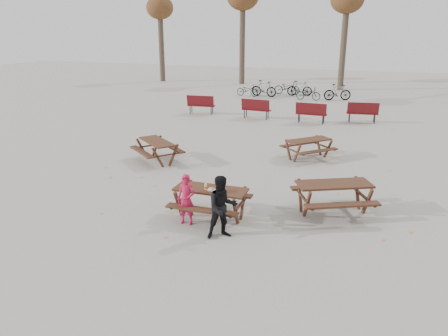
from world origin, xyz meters
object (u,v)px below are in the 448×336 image
(food_tray, at_px, (212,190))
(soda_bottle, at_px, (206,187))
(adult, at_px, (222,207))
(picnic_table_north, at_px, (157,151))
(child, at_px, (186,200))
(picnic_table_east, at_px, (333,198))
(main_picnic_table, at_px, (211,196))
(picnic_table_far, at_px, (308,149))

(food_tray, xyz_separation_m, soda_bottle, (-0.16, 0.02, 0.05))
(adult, relative_size, picnic_table_north, 0.85)
(child, relative_size, picnic_table_east, 0.67)
(main_picnic_table, distance_m, picnic_table_east, 3.15)
(soda_bottle, bearing_deg, food_tray, -6.47)
(adult, bearing_deg, food_tray, 90.46)
(soda_bottle, height_order, picnic_table_far, soda_bottle)
(soda_bottle, xyz_separation_m, picnic_table_far, (1.59, 6.07, -0.49))
(main_picnic_table, bearing_deg, picnic_table_north, 132.35)
(child, xyz_separation_m, picnic_table_far, (1.93, 6.49, -0.27))
(child, bearing_deg, picnic_table_north, 122.84)
(picnic_table_east, height_order, picnic_table_far, picnic_table_east)
(main_picnic_table, relative_size, adult, 1.22)
(adult, bearing_deg, main_picnic_table, 89.76)
(picnic_table_far, bearing_deg, adult, -142.86)
(main_picnic_table, bearing_deg, food_tray, -60.20)
(food_tray, xyz_separation_m, adult, (0.56, -0.79, -0.06))
(soda_bottle, relative_size, picnic_table_east, 0.09)
(adult, relative_size, picnic_table_far, 0.90)
(main_picnic_table, xyz_separation_m, picnic_table_north, (-3.50, 3.84, -0.21))
(adult, distance_m, picnic_table_east, 3.17)
(child, xyz_separation_m, picnic_table_north, (-3.08, 4.37, -0.25))
(food_tray, bearing_deg, picnic_table_east, 27.40)
(picnic_table_far, bearing_deg, child, -152.18)
(soda_bottle, height_order, picnic_table_north, soda_bottle)
(picnic_table_far, bearing_deg, soda_bottle, -150.34)
(picnic_table_east, relative_size, picnic_table_north, 1.08)
(food_tray, height_order, child, child)
(food_tray, distance_m, picnic_table_east, 3.16)
(child, relative_size, picnic_table_north, 0.72)
(main_picnic_table, relative_size, picnic_table_east, 0.96)
(picnic_table_east, bearing_deg, main_picnic_table, 178.50)
(child, height_order, adult, adult)
(main_picnic_table, height_order, soda_bottle, soda_bottle)
(child, bearing_deg, soda_bottle, 49.20)
(picnic_table_east, xyz_separation_m, picnic_table_far, (-1.36, 4.65, -0.05))
(picnic_table_east, distance_m, picnic_table_north, 6.84)
(soda_bottle, xyz_separation_m, child, (-0.34, -0.42, -0.22))
(picnic_table_north, bearing_deg, main_picnic_table, -8.56)
(food_tray, distance_m, picnic_table_north, 5.36)
(food_tray, bearing_deg, picnic_table_far, 76.80)
(child, relative_size, adult, 0.85)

